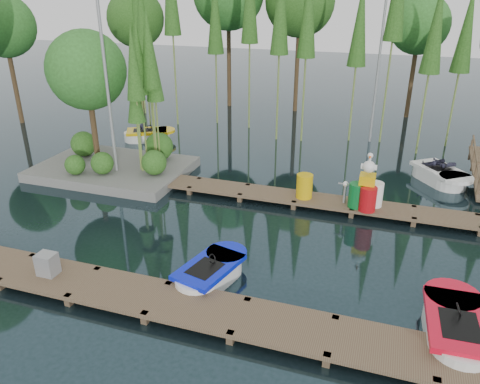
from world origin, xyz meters
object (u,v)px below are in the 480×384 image
(boat_red, at_px, (455,329))
(drum_cluster, at_px, (367,192))
(boat_yellow_far, at_px, (148,135))
(utility_cabinet, at_px, (47,264))
(boat_blue, at_px, (211,273))
(island, at_px, (103,97))
(yellow_barrel, at_px, (304,186))

(boat_red, distance_m, drum_cluster, 6.28)
(boat_yellow_far, height_order, utility_cabinet, boat_yellow_far)
(boat_blue, relative_size, boat_red, 0.92)
(boat_red, xyz_separation_m, utility_cabinet, (-10.12, -1.10, 0.32))
(boat_red, relative_size, utility_cabinet, 4.89)
(boat_blue, distance_m, boat_yellow_far, 13.12)
(utility_cabinet, bearing_deg, boat_yellow_far, 106.78)
(island, xyz_separation_m, yellow_barrel, (8.57, -0.79, -2.45))
(boat_red, relative_size, boat_yellow_far, 1.04)
(boat_red, height_order, yellow_barrel, yellow_barrel)
(boat_yellow_far, relative_size, drum_cluster, 1.44)
(drum_cluster, bearing_deg, boat_blue, -123.86)
(boat_yellow_far, xyz_separation_m, utility_cabinet, (3.65, -12.09, 0.33))
(island, bearing_deg, yellow_barrel, -5.27)
(utility_cabinet, bearing_deg, boat_red, 6.21)
(boat_blue, xyz_separation_m, drum_cluster, (3.61, 5.38, 0.63))
(island, distance_m, utility_cabinet, 8.77)
(island, bearing_deg, boat_yellow_far, 97.36)
(yellow_barrel, bearing_deg, boat_blue, -104.52)
(boat_red, height_order, boat_yellow_far, boat_yellow_far)
(boat_yellow_far, bearing_deg, boat_blue, -60.66)
(yellow_barrel, height_order, drum_cluster, drum_cluster)
(drum_cluster, bearing_deg, utility_cabinet, -138.20)
(island, xyz_separation_m, boat_red, (13.21, -6.69, -2.90))
(boat_blue, xyz_separation_m, yellow_barrel, (1.43, 5.53, 0.49))
(utility_cabinet, distance_m, yellow_barrel, 8.89)
(island, relative_size, utility_cabinet, 11.16)
(boat_red, bearing_deg, island, 150.84)
(boat_blue, distance_m, boat_red, 6.08)
(boat_red, distance_m, utility_cabinet, 10.18)
(island, bearing_deg, utility_cabinet, -68.36)
(utility_cabinet, height_order, yellow_barrel, yellow_barrel)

